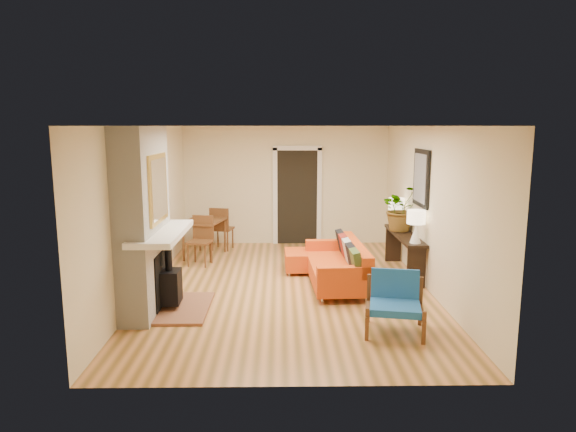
# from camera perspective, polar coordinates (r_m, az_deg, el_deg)

# --- Properties ---
(room_shell) EXTENTS (6.50, 6.50, 6.50)m
(room_shell) POSITION_cam_1_polar(r_m,az_deg,el_deg) (10.80, 3.01, 2.71)
(room_shell) COLOR tan
(room_shell) RESTS_ON ground
(fireplace) EXTENTS (1.09, 1.68, 2.60)m
(fireplace) POSITION_cam_1_polar(r_m,az_deg,el_deg) (7.43, -15.49, -0.95)
(fireplace) COLOR white
(fireplace) RESTS_ON ground
(sofa) EXTENTS (0.92, 2.00, 0.78)m
(sofa) POSITION_cam_1_polar(r_m,az_deg,el_deg) (8.55, 5.87, -5.42)
(sofa) COLOR silver
(sofa) RESTS_ON ground
(ottoman) EXTENTS (0.74, 0.74, 0.37)m
(ottoman) POSITION_cam_1_polar(r_m,az_deg,el_deg) (9.33, 1.92, -4.88)
(ottoman) COLOR silver
(ottoman) RESTS_ON ground
(blue_chair) EXTENTS (0.85, 0.83, 0.76)m
(blue_chair) POSITION_cam_1_polar(r_m,az_deg,el_deg) (6.81, 11.80, -9.01)
(blue_chair) COLOR brown
(blue_chair) RESTS_ON ground
(dining_table) EXTENTS (0.99, 1.75, 0.92)m
(dining_table) POSITION_cam_1_polar(r_m,az_deg,el_deg) (10.41, -8.88, -1.23)
(dining_table) COLOR brown
(dining_table) RESTS_ON ground
(console_table) EXTENTS (0.34, 1.85, 0.72)m
(console_table) POSITION_cam_1_polar(r_m,az_deg,el_deg) (9.32, 12.79, -2.83)
(console_table) COLOR black
(console_table) RESTS_ON ground
(lamp_near) EXTENTS (0.30, 0.30, 0.54)m
(lamp_near) POSITION_cam_1_polar(r_m,az_deg,el_deg) (8.54, 14.04, -0.71)
(lamp_near) COLOR white
(lamp_near) RESTS_ON console_table
(lamp_far) EXTENTS (0.30, 0.30, 0.54)m
(lamp_far) POSITION_cam_1_polar(r_m,az_deg,el_deg) (9.91, 11.94, 0.81)
(lamp_far) COLOR white
(lamp_far) RESTS_ON console_table
(houseplant) EXTENTS (0.92, 0.86, 0.83)m
(houseplant) POSITION_cam_1_polar(r_m,az_deg,el_deg) (9.48, 12.47, 0.86)
(houseplant) COLOR #1E5919
(houseplant) RESTS_ON console_table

